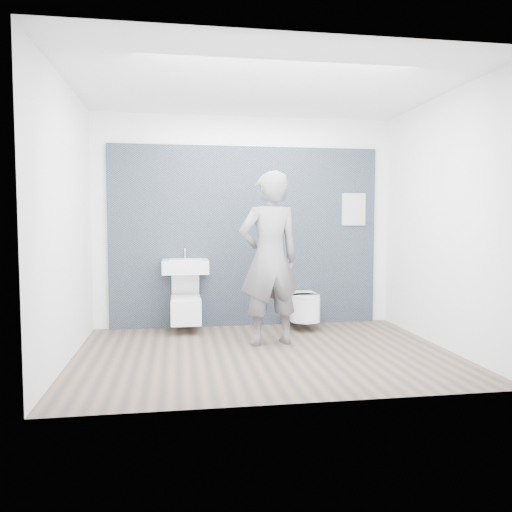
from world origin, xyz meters
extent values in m
plane|color=brown|center=(0.00, 0.00, 0.00)|extent=(4.00, 4.00, 0.00)
plane|color=white|center=(0.00, 1.50, 1.40)|extent=(4.00, 0.00, 4.00)
plane|color=white|center=(0.00, -1.50, 1.40)|extent=(4.00, 0.00, 4.00)
plane|color=white|center=(-2.00, 0.00, 1.40)|extent=(0.00, 3.00, 3.00)
plane|color=white|center=(2.00, 0.00, 1.40)|extent=(0.00, 3.00, 3.00)
plane|color=white|center=(0.00, 0.00, 2.80)|extent=(4.00, 4.00, 0.00)
cube|color=black|center=(0.00, 1.47, 0.00)|extent=(3.60, 0.06, 2.40)
cube|color=white|center=(-0.82, 1.22, 0.83)|extent=(0.58, 0.44, 0.17)
cube|color=silver|center=(-0.82, 1.20, 0.92)|extent=(0.41, 0.29, 0.03)
cylinder|color=silver|center=(-0.82, 1.38, 0.99)|extent=(0.02, 0.02, 0.15)
cylinder|color=silver|center=(-0.82, 1.33, 1.05)|extent=(0.02, 0.10, 0.02)
cylinder|color=silver|center=(-0.82, 1.42, 0.69)|extent=(0.04, 0.04, 0.12)
cube|color=white|center=(-0.82, 1.17, 0.28)|extent=(0.37, 0.54, 0.32)
cylinder|color=silver|center=(-0.82, 1.13, 0.42)|extent=(0.27, 0.27, 0.03)
cube|color=white|center=(-0.82, 1.13, 0.45)|extent=(0.35, 0.43, 0.02)
cube|color=white|center=(-0.82, 1.32, 0.64)|extent=(0.35, 0.16, 0.38)
cube|color=silver|center=(-0.82, 1.41, 0.16)|extent=(0.10, 0.06, 0.08)
cube|color=white|center=(0.70, 1.22, 0.28)|extent=(0.38, 0.44, 0.32)
cylinder|color=white|center=(0.70, 1.00, 0.28)|extent=(0.38, 0.38, 0.32)
cube|color=white|center=(0.70, 1.19, 0.45)|extent=(0.36, 0.42, 0.03)
cylinder|color=white|center=(0.70, 0.98, 0.45)|extent=(0.36, 0.36, 0.03)
cube|color=silver|center=(0.70, 1.41, 0.16)|extent=(0.11, 0.06, 0.08)
cube|color=white|center=(1.49, 1.43, 0.00)|extent=(0.33, 0.03, 0.44)
imported|color=slate|center=(0.12, 0.38, 0.98)|extent=(0.79, 0.59, 1.97)
camera|label=1|loc=(-0.91, -5.17, 1.41)|focal=35.00mm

